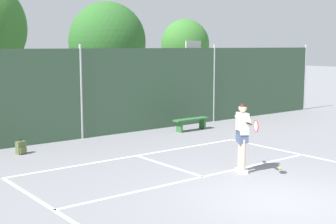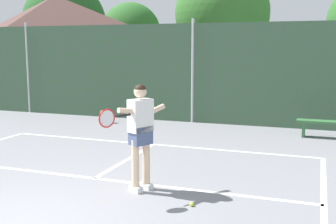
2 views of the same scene
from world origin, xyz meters
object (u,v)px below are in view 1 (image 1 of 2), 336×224
object	(u,v)px
tennis_ball	(280,168)
backpack_olive	(21,148)
basketball_hoop	(193,68)
tennis_player	(242,131)
courtside_bench	(191,122)

from	to	relation	value
tennis_ball	backpack_olive	distance (m)	7.84
basketball_hoop	backpack_olive	world-z (taller)	basketball_hoop
tennis_player	backpack_olive	xyz separation A→B (m)	(-3.79, 5.74, -0.92)
basketball_hoop	tennis_player	size ratio (longest dim) A/B	1.91
tennis_ball	basketball_hoop	bearing A→B (deg)	63.20
tennis_ball	courtside_bench	size ratio (longest dim) A/B	0.04
tennis_player	courtside_bench	size ratio (longest dim) A/B	1.16
tennis_player	backpack_olive	distance (m)	6.94
basketball_hoop	backpack_olive	xyz separation A→B (m)	(-9.28, -2.63, -2.12)
tennis_player	tennis_ball	size ratio (longest dim) A/B	28.10
tennis_ball	backpack_olive	xyz separation A→B (m)	(-4.84, 6.16, 0.16)
basketball_hoop	tennis_player	xyz separation A→B (m)	(-5.49, -8.37, -1.20)
basketball_hoop	courtside_bench	xyz separation A→B (m)	(-2.40, -2.71, -1.95)
courtside_bench	tennis_ball	bearing A→B (deg)	-108.53
backpack_olive	courtside_bench	xyz separation A→B (m)	(6.88, -0.08, 0.17)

